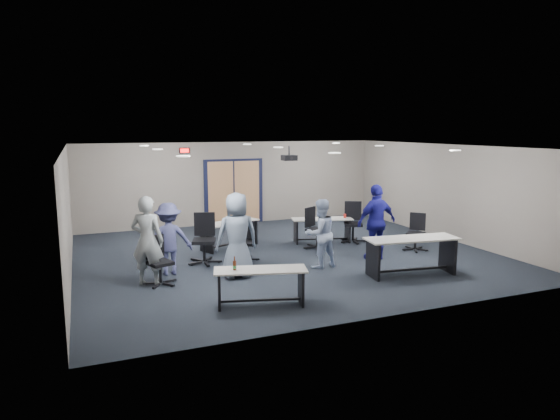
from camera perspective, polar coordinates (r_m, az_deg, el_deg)
name	(u,v)px	position (r m, az deg, el deg)	size (l,w,h in m)	color
floor	(286,254)	(12.63, 0.65, -5.11)	(10.00, 10.00, 0.00)	black
back_wall	(233,183)	(16.57, -5.35, 3.08)	(10.00, 0.04, 2.70)	gray
front_wall	(390,239)	(8.46, 12.51, -3.23)	(10.00, 0.04, 2.70)	gray
left_wall	(67,215)	(11.43, -23.14, -0.50)	(0.04, 9.00, 2.70)	gray
right_wall	(447,192)	(15.00, 18.59, 1.97)	(0.04, 9.00, 2.70)	gray
ceiling	(286,147)	(12.24, 0.68, 7.23)	(10.00, 9.00, 0.04)	white
double_door	(234,192)	(16.57, -5.30, 2.04)	(2.00, 0.07, 2.20)	black
exit_sign	(184,151)	(16.05, -10.87, 6.69)	(0.32, 0.07, 0.18)	black
ceiling_projector	(289,158)	(12.82, 1.05, 6.01)	(0.35, 0.32, 0.37)	black
ceiling_can_lights	(282,148)	(12.47, 0.23, 7.13)	(6.24, 5.74, 0.02)	white
table_front_left	(260,280)	(9.02, -2.29, -8.03)	(1.74, 0.98, 0.92)	#A3A09A
table_front_right	(411,250)	(11.18, 14.79, -4.39)	(2.09, 0.93, 0.82)	#A3A09A
table_back_left	(229,230)	(13.32, -5.80, -2.30)	(1.79, 1.23, 0.69)	#A3A09A
table_back_right	(322,226)	(13.92, 4.85, -1.81)	(1.75, 0.95, 0.79)	#A3A09A
chair_back_a	(204,239)	(11.82, -8.69, -3.29)	(0.74, 0.74, 1.18)	black
chair_back_b	(246,242)	(11.99, -3.94, -3.63)	(0.58, 0.58, 0.93)	black
chair_back_c	(317,228)	(13.16, 4.30, -2.10)	(0.68, 0.68, 1.09)	black
chair_back_d	(353,222)	(14.00, 8.37, -1.41)	(0.70, 0.70, 1.12)	black
chair_loose_left	(160,261)	(10.42, -13.56, -5.69)	(0.63, 0.63, 1.00)	black
chair_loose_right	(416,232)	(13.39, 15.25, -2.48)	(0.61, 0.61, 0.97)	black
person_gray	(147,241)	(10.40, -14.92, -3.42)	(0.67, 0.44, 1.83)	#8E979B
person_plaid	(237,235)	(10.59, -4.94, -2.90)	(0.89, 0.58, 1.83)	slate
person_lightblue	(320,233)	(11.38, 4.62, -2.69)	(0.77, 0.60, 1.58)	#ABBFE3
person_navy	(376,222)	(12.23, 10.97, -1.37)	(1.07, 0.45, 1.83)	navy
person_back	(169,239)	(11.06, -12.61, -3.24)	(1.02, 0.58, 1.58)	#414475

